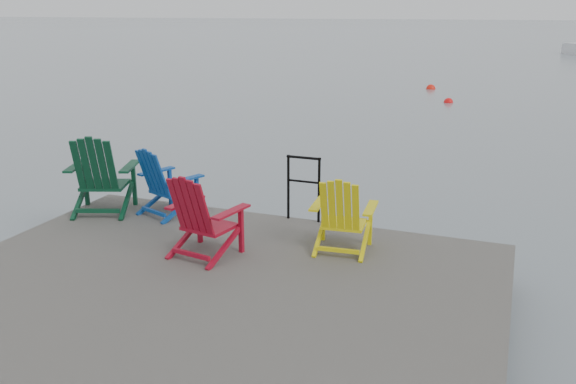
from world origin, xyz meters
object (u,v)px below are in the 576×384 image
(chair_blue, at_px, (165,181))
(chair_red, at_px, (202,215))
(chair_green, at_px, (101,174))
(chair_yellow, at_px, (342,214))
(buoy_a, at_px, (431,89))
(handrail, at_px, (304,182))
(buoy_b, at_px, (448,103))

(chair_blue, xyz_separation_m, chair_red, (1.21, -1.14, 0.02))
(chair_green, distance_m, chair_blue, 0.91)
(chair_yellow, height_order, buoy_a, chair_yellow)
(handrail, xyz_separation_m, chair_yellow, (0.80, -0.89, -0.07))
(handrail, relative_size, buoy_b, 2.65)
(buoy_b, bearing_deg, buoy_a, 107.53)
(buoy_a, height_order, buoy_b, buoy_a)
(chair_green, bearing_deg, buoy_b, 59.64)
(buoy_a, distance_m, buoy_b, 3.92)
(chair_green, relative_size, chair_yellow, 1.21)
(buoy_b, bearing_deg, chair_green, -100.24)
(buoy_a, bearing_deg, buoy_b, -72.47)
(buoy_a, bearing_deg, chair_red, -89.01)
(chair_green, height_order, buoy_b, chair_green)
(chair_yellow, bearing_deg, chair_red, -159.27)
(chair_green, bearing_deg, chair_red, -43.30)
(chair_yellow, bearing_deg, buoy_b, 86.89)
(chair_red, bearing_deg, buoy_b, 97.41)
(chair_yellow, relative_size, buoy_b, 2.75)
(chair_green, distance_m, chair_yellow, 3.56)
(chair_blue, relative_size, chair_red, 0.96)
(handrail, xyz_separation_m, chair_red, (-0.67, -1.61, -0.04))
(chair_yellow, distance_m, buoy_a, 20.11)
(chair_blue, bearing_deg, chair_green, -143.08)
(handrail, xyz_separation_m, buoy_b, (0.15, 15.38, -1.04))
(handrail, distance_m, chair_red, 1.75)
(chair_green, xyz_separation_m, chair_yellow, (3.56, -0.17, -0.10))
(handrail, relative_size, buoy_a, 2.27)
(chair_blue, distance_m, chair_red, 1.67)
(buoy_a, xyz_separation_m, buoy_b, (1.18, -3.74, 0.00))
(chair_yellow, xyz_separation_m, buoy_b, (-0.65, 16.27, -0.97))
(buoy_a, bearing_deg, chair_green, -94.98)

